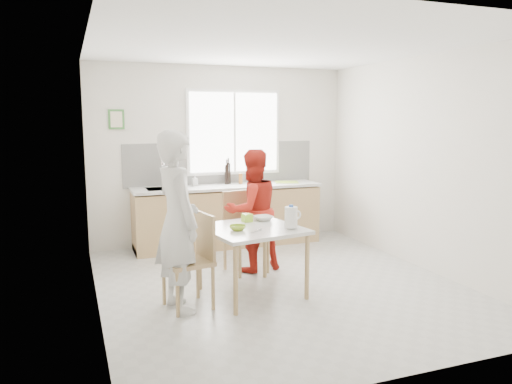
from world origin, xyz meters
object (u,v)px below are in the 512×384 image
chair_far (243,227)px  bowl_green (238,228)px  person_red (252,210)px  milk_jug (291,217)px  wine_bottle_a (228,173)px  dining_table (252,234)px  person_white (178,222)px  chair_left (194,256)px  wine_bottle_b (227,174)px  bowl_white (263,218)px

chair_far → bowl_green: (-0.39, -0.96, 0.22)m
person_red → milk_jug: (0.05, -1.06, 0.11)m
chair_far → wine_bottle_a: bearing=69.9°
dining_table → person_white: 0.88m
bowl_green → dining_table: bearing=23.8°
chair_left → person_red: size_ratio=0.62×
person_red → wine_bottle_b: size_ratio=5.13×
chair_left → person_white: 0.41m
bowl_white → wine_bottle_a: size_ratio=0.66×
wine_bottle_a → wine_bottle_b: size_ratio=1.07×
chair_left → person_red: 1.39m
chair_left → person_red: (0.98, 0.95, 0.24)m
chair_left → person_red: person_red is taller
bowl_white → milk_jug: 0.54m
bowl_green → milk_jug: (0.56, -0.14, 0.10)m
chair_left → wine_bottle_b: wine_bottle_b is taller
bowl_green → wine_bottle_b: bearing=75.3°
dining_table → wine_bottle_a: wine_bottle_a is taller
chair_left → wine_bottle_a: bearing=145.1°
chair_far → bowl_green: chair_far is taller
chair_left → bowl_white: size_ratio=4.54×
bowl_white → chair_far: bearing=94.8°
chair_far → person_red: 0.24m
person_white → person_red: person_white is taller
wine_bottle_a → wine_bottle_b: (-0.04, -0.04, -0.01)m
dining_table → chair_far: size_ratio=1.12×
bowl_green → milk_jug: bearing=-14.0°
dining_table → person_white: size_ratio=0.62×
chair_left → bowl_green: chair_left is taller
bowl_white → wine_bottle_b: bearing=84.9°
chair_left → milk_jug: 1.10m
milk_jug → wine_bottle_a: bearing=78.0°
wine_bottle_a → chair_far: bearing=-100.3°
chair_left → person_white: person_white is taller
bowl_green → wine_bottle_b: (0.62, 2.35, 0.29)m
dining_table → wine_bottle_a: 2.39m
chair_left → person_white: bearing=-90.0°
bowl_green → wine_bottle_b: size_ratio=0.58×
chair_left → wine_bottle_a: size_ratio=3.00×
bowl_white → chair_left: bearing=-155.9°
milk_jug → wine_bottle_b: size_ratio=0.81×
dining_table → bowl_white: bowl_white is taller
wine_bottle_b → bowl_green: bearing=-104.7°
person_white → bowl_green: person_white is taller
milk_jug → person_white: bearing=166.5°
bowl_green → wine_bottle_a: 2.49m
chair_left → person_white: size_ratio=0.53×
bowl_green → bowl_white: bearing=40.8°
person_white → bowl_green: 0.66m
chair_far → bowl_white: 0.62m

